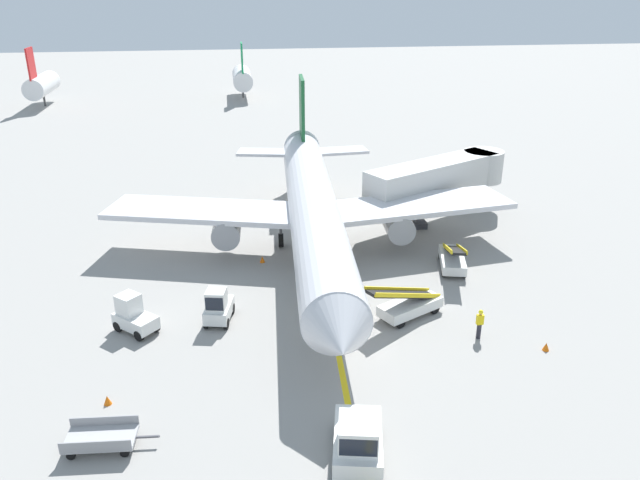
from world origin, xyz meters
TOP-DOWN VIEW (x-y plane):
  - ground_plane at (0.00, 0.00)m, footprint 300.00×300.00m
  - taxi_line_yellow at (-0.11, 5.00)m, footprint 5.56×79.85m
  - airliner at (-0.07, 11.98)m, footprint 28.55×35.33m
  - jet_bridge at (11.05, 17.35)m, footprint 12.55×8.22m
  - pushback_tug at (-1.03, -8.20)m, footprint 2.59×3.91m
  - baggage_tug_near_wing at (-11.04, 3.20)m, footprint 2.65×2.58m
  - baggage_tug_by_cargo_door at (-6.52, 3.49)m, footprint 1.76×2.61m
  - belt_loader_forward_hold at (8.64, 8.21)m, footprint 2.42×5.16m
  - belt_loader_aft_hold at (4.08, 2.56)m, footprint 5.01×3.44m
  - baggage_cart_loaded at (-11.19, -6.02)m, footprint 3.81×1.76m
  - ground_crew_marshaller at (7.14, -0.22)m, footprint 0.36×0.24m
  - safety_cone_nose_left at (10.14, -1.85)m, footprint 0.36×0.36m
  - safety_cone_nose_right at (-11.44, -3.15)m, footprint 0.36×0.36m
  - safety_cone_wingtip_left at (-3.66, 11.06)m, footprint 0.36×0.36m
  - distant_aircraft_mid_left at (-32.67, 71.62)m, footprint 3.00×10.10m
  - distant_aircraft_mid_right at (-2.96, 74.71)m, footprint 3.00×10.10m

SIDE VIEW (x-z plane):
  - ground_plane at x=0.00m, z-range 0.00..0.00m
  - taxi_line_yellow at x=-0.11m, z-range 0.00..0.01m
  - safety_cone_nose_left at x=10.14m, z-range 0.00..0.44m
  - safety_cone_nose_right at x=-11.44m, z-range 0.00..0.44m
  - safety_cone_wingtip_left at x=-3.66m, z-range 0.00..0.44m
  - baggage_cart_loaded at x=-11.19m, z-range 0.00..0.94m
  - belt_loader_forward_hold at x=8.64m, z-range -0.52..2.07m
  - belt_loader_aft_hold at x=4.08m, z-range -0.52..2.07m
  - ground_crew_marshaller at x=7.14m, z-range 0.06..1.76m
  - baggage_tug_near_wing at x=-11.04m, z-range -0.12..1.98m
  - baggage_tug_by_cargo_door at x=-6.52m, z-range -0.12..1.98m
  - pushback_tug at x=-1.03m, z-range -0.11..2.09m
  - distant_aircraft_mid_left at x=-32.67m, z-range -1.18..7.62m
  - distant_aircraft_mid_right at x=-2.96m, z-range -1.18..7.62m
  - airliner at x=-0.07m, z-range -1.63..8.47m
  - jet_bridge at x=11.05m, z-range 1.12..5.97m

